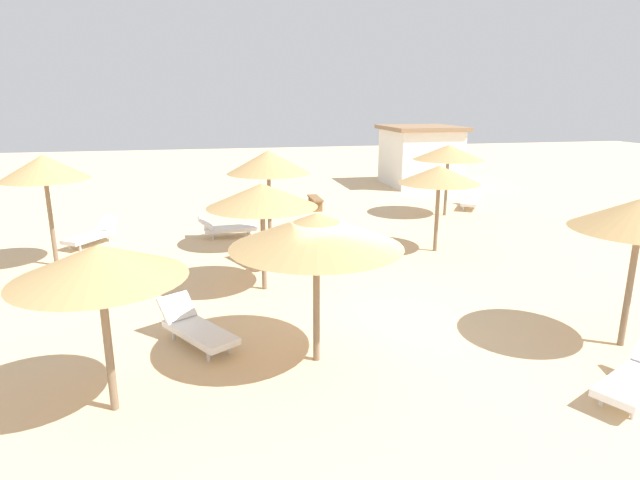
# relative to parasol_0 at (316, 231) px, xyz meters

# --- Properties ---
(ground_plane) EXTENTS (80.00, 80.00, 0.00)m
(ground_plane) POSITION_rel_parasol_0_xyz_m (0.84, 0.60, -2.35)
(ground_plane) COLOR #DBBA8C
(parasol_0) EXTENTS (2.93, 2.93, 2.66)m
(parasol_0) POSITION_rel_parasol_0_xyz_m (0.00, 0.00, 0.00)
(parasol_0) COLOR #75604C
(parasol_0) RESTS_ON ground
(parasol_1) EXTENTS (2.48, 2.48, 2.98)m
(parasol_1) POSITION_rel_parasol_0_xyz_m (0.10, 7.40, 0.27)
(parasol_1) COLOR #75604C
(parasol_1) RESTS_ON ground
(parasol_2) EXTENTS (2.28, 2.28, 3.03)m
(parasol_2) POSITION_rel_parasol_0_xyz_m (-5.90, 6.90, 0.33)
(parasol_2) COLOR #75604C
(parasol_2) RESTS_ON ground
(parasol_4) EXTENTS (2.60, 2.60, 2.58)m
(parasol_4) POSITION_rel_parasol_0_xyz_m (-0.49, 3.79, -0.07)
(parasol_4) COLOR #75604C
(parasol_4) RESTS_ON ground
(parasol_6) EXTENTS (2.67, 2.67, 2.74)m
(parasol_6) POSITION_rel_parasol_0_xyz_m (7.36, 10.58, 0.09)
(parasol_6) COLOR #75604C
(parasol_6) RESTS_ON ground
(parasol_7) EXTENTS (2.39, 2.39, 2.57)m
(parasol_7) POSITION_rel_parasol_0_xyz_m (4.92, 6.01, -0.05)
(parasol_7) COLOR #75604C
(parasol_7) RESTS_ON ground
(parasol_8) EXTENTS (2.41, 2.41, 2.54)m
(parasol_8) POSITION_rel_parasol_0_xyz_m (-3.25, -0.87, -0.07)
(parasol_8) COLOR #75604C
(parasol_8) RESTS_ON ground
(lounger_0) EXTENTS (1.53, 1.92, 0.77)m
(lounger_0) POSITION_rel_parasol_0_xyz_m (-2.08, 1.10, -2.03)
(lounger_0) COLOR white
(lounger_0) RESTS_ON ground
(lounger_1) EXTENTS (1.93, 0.76, 0.72)m
(lounger_1) POSITION_rel_parasol_0_xyz_m (-1.17, 8.96, -2.04)
(lounger_1) COLOR white
(lounger_1) RESTS_ON ground
(lounger_2) EXTENTS (1.59, 1.90, 0.77)m
(lounger_2) POSITION_rel_parasol_0_xyz_m (-5.31, 8.94, -2.03)
(lounger_2) COLOR white
(lounger_2) RESTS_ON ground
(lounger_3) EXTENTS (1.96, 1.43, 0.74)m
(lounger_3) POSITION_rel_parasol_0_xyz_m (4.64, -2.20, -2.04)
(lounger_3) COLOR white
(lounger_3) RESTS_ON ground
(lounger_4) EXTENTS (1.35, 2.00, 0.68)m
(lounger_4) POSITION_rel_parasol_0_xyz_m (-0.43, 5.77, -2.04)
(lounger_4) COLOR white
(lounger_4) RESTS_ON ground
(lounger_6) EXTENTS (1.57, 1.91, 0.76)m
(lounger_6) POSITION_rel_parasol_0_xyz_m (9.06, 11.69, -2.03)
(lounger_6) COLOR white
(lounger_6) RESTS_ON ground
(bench_0) EXTENTS (0.41, 1.50, 0.49)m
(bench_0) POSITION_rel_parasol_0_xyz_m (2.64, 12.86, -2.01)
(bench_0) COLOR brown
(bench_0) RESTS_ON ground
(beach_cabana) EXTENTS (3.70, 4.12, 3.05)m
(beach_cabana) POSITION_rel_parasol_0_xyz_m (9.25, 17.83, -0.81)
(beach_cabana) COLOR white
(beach_cabana) RESTS_ON ground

